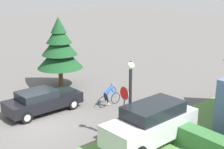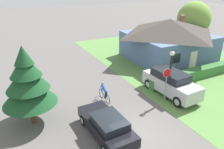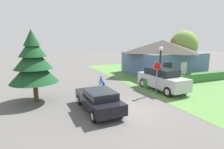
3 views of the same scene
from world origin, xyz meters
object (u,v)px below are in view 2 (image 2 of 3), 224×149
Objects in this scene: cottage_house at (168,39)px; cyclist at (104,92)px; stop_sign at (166,79)px; sedan_left_lane at (107,125)px; street_lamp at (170,70)px; deciduous_tree_right at (194,19)px; parked_suv_right at (171,83)px; conifer_tall_near at (27,82)px.

cyclist is at bearing -152.74° from cottage_house.
cottage_house is 10.25m from stop_sign.
sedan_left_lane is (-12.36, -9.22, -1.65)m from cottage_house.
deciduous_tree_right is (12.22, 9.71, 1.29)m from street_lamp.
parked_suv_right is 1.25× the size of street_lamp.
parked_suv_right is at bearing -141.55° from deciduous_tree_right.
cottage_house is 1.77× the size of conifer_tall_near.
cottage_house is 9.96m from street_lamp.
sedan_left_lane is 7.13m from parked_suv_right.
street_lamp reaches higher than parked_suv_right.
sedan_left_lane is 2.54× the size of cyclist.
conifer_tall_near is (-3.67, 3.38, 2.18)m from sedan_left_lane.
deciduous_tree_right is at bearing -137.36° from stop_sign.
sedan_left_lane is 5.95m from stop_sign.
sedan_left_lane is 21.63m from deciduous_tree_right.
parked_suv_right is at bearing 38.50° from street_lamp.
conifer_tall_near is (-16.02, -5.84, 0.52)m from cottage_house.
cyclist is at bearing -24.79° from stop_sign.
street_lamp is at bearing -163.61° from stop_sign.
conifer_tall_near is 23.26m from deciduous_tree_right.
stop_sign is at bearing -142.11° from deciduous_tree_right.
street_lamp reaches higher than cyclist.
sedan_left_lane is at bearing -42.69° from conifer_tall_near.
deciduous_tree_right is (16.55, 7.51, 3.13)m from cyclist.
parked_suv_right is at bearing -108.75° from cyclist.
street_lamp is 9.81m from conifer_tall_near.
sedan_left_lane is 0.91× the size of parked_suv_right.
sedan_left_lane is 0.88× the size of conifer_tall_near.
conifer_tall_near reaches higher than sedan_left_lane.
conifer_tall_near reaches higher than parked_suv_right.
cottage_house is 3.37× the size of stop_sign.
sedan_left_lane is at bearing 154.62° from cyclist.
parked_suv_right is (5.13, -1.55, 0.31)m from cyclist.
stop_sign is at bearing -77.08° from sedan_left_lane.
conifer_tall_near is at bearing 81.11° from parked_suv_right.
cottage_house is 17.06m from conifer_tall_near.
cyclist is (1.64, 3.77, -0.02)m from sedan_left_lane.
deciduous_tree_right reaches higher than sedan_left_lane.
street_lamp is at bearing -141.54° from deciduous_tree_right.
stop_sign is at bearing 119.27° from parked_suv_right.
street_lamp reaches higher than sedan_left_lane.
stop_sign reaches higher than parked_suv_right.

